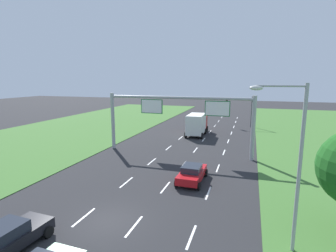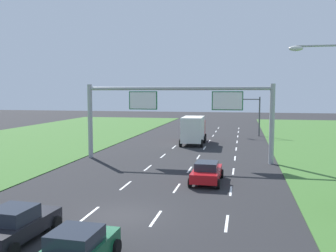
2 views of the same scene
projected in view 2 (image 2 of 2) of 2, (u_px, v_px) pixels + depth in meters
The scene contains 11 objects.
ground_plane at pixel (122, 216), 18.97m from camera, with size 200.00×200.00×0.00m, color #262628.
lane_dashes_inner_left at pixel (156, 161), 33.95m from camera, with size 0.14×68.40×0.01m.
lane_dashes_inner_right at pixel (194, 163), 33.27m from camera, with size 0.14×68.40×0.01m.
lane_dashes_slip at pixel (234, 164), 32.58m from camera, with size 0.14×68.40×0.01m.
car_near_red at pixel (207, 172), 25.94m from camera, with size 2.14×4.30×1.47m.
car_lead_silver at pixel (16, 224), 15.69m from camera, with size 2.33×4.26×1.51m.
car_mid_lane at pixel (76, 250), 13.13m from camera, with size 2.25×4.07×1.47m.
box_truck at pixel (194, 129), 45.19m from camera, with size 2.79×7.10×3.35m.
sign_gantry at pixel (178, 108), 33.92m from camera, with size 17.24×0.44×7.00m.
traffic_light_mast at pixel (246, 109), 53.33m from camera, with size 4.76×0.49×5.60m.
street_lamp at pixel (336, 119), 16.90m from camera, with size 2.61×0.32×8.50m.
Camera 2 is at (5.92, -17.65, 6.28)m, focal length 40.00 mm.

